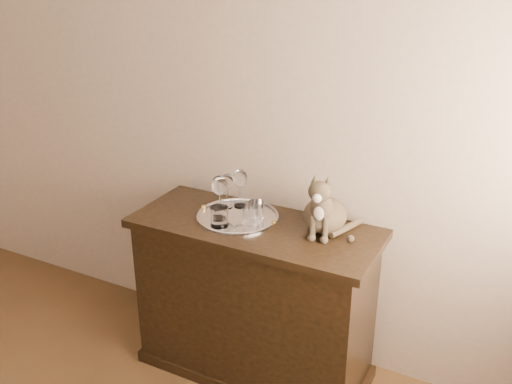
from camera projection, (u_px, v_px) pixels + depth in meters
wall_back at (181, 94)px, 3.02m from camera, size 4.00×0.10×2.70m
sideboard at (255, 300)px, 2.87m from camera, size 1.20×0.50×0.85m
tray at (238, 217)px, 2.77m from camera, size 0.40×0.40×0.01m
wine_glass_a at (227, 190)px, 2.84m from camera, size 0.07×0.07×0.18m
wine_glass_b at (240, 188)px, 2.85m from camera, size 0.07×0.07×0.20m
wine_glass_c at (220, 196)px, 2.74m from camera, size 0.08×0.08×0.21m
tumbler_a at (251, 215)px, 2.69m from camera, size 0.08×0.08×0.09m
tumbler_b at (219, 217)px, 2.66m from camera, size 0.09×0.09×0.10m
tumbler_c at (256, 210)px, 2.74m from camera, size 0.07×0.07×0.08m
cat at (326, 200)px, 2.59m from camera, size 0.34×0.32×0.31m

